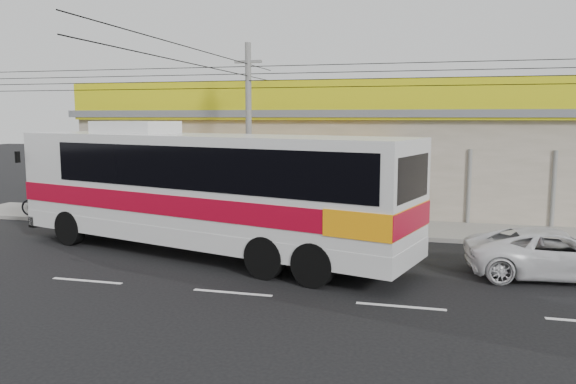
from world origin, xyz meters
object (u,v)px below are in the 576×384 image
(motorbike_red, at_px, (118,208))
(white_car, at_px, (556,254))
(utility_pole, at_px, (248,76))
(motorbike_dark, at_px, (42,203))
(coach_bus, at_px, (208,185))

(motorbike_red, relative_size, white_car, 0.39)
(utility_pole, bearing_deg, motorbike_dark, -176.38)
(coach_bus, distance_m, motorbike_dark, 9.82)
(coach_bus, bearing_deg, white_car, 16.50)
(motorbike_red, xyz_separation_m, utility_pole, (5.28, 0.56, 5.10))
(motorbike_dark, height_order, utility_pole, utility_pole)
(motorbike_dark, bearing_deg, utility_pole, -94.88)
(coach_bus, height_order, utility_pole, utility_pole)
(coach_bus, relative_size, motorbike_dark, 7.37)
(coach_bus, xyz_separation_m, white_car, (9.83, 0.03, -1.55))
(utility_pole, bearing_deg, coach_bus, -88.28)
(motorbike_red, bearing_deg, coach_bus, -153.00)
(coach_bus, height_order, motorbike_red, coach_bus)
(motorbike_red, height_order, white_car, white_car)
(coach_bus, relative_size, white_car, 2.93)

